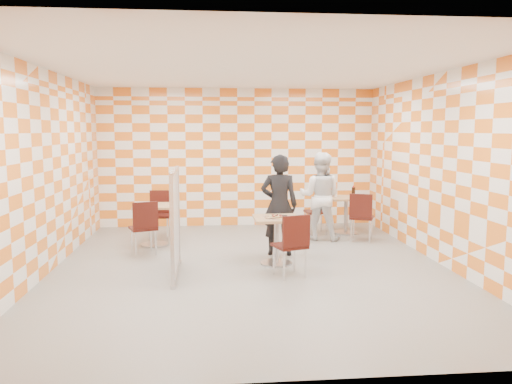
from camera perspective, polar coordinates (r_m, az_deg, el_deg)
room_shell at (r=8.02m, az=-0.94°, el=2.78°), size 7.00×7.00×7.00m
main_table at (r=7.85m, az=2.35°, el=-4.64°), size 0.70×0.70×0.75m
second_table at (r=10.34m, az=10.26°, el=-1.89°), size 0.70×0.70×0.75m
empty_table at (r=9.30m, az=-11.59°, el=-2.92°), size 0.70×0.70×0.75m
chair_main_front at (r=7.12m, az=4.21°, el=-5.58°), size 0.53×0.54×0.92m
chair_second_front at (r=9.60m, az=11.94°, el=-2.40°), size 0.56×0.56×0.92m
chair_second_side at (r=10.24m, az=7.40°, el=-1.72°), size 0.47×0.46×0.92m
chair_empty_near at (r=8.58m, az=-12.65°, el=-3.55°), size 0.54×0.55×0.92m
chair_empty_far at (r=9.94m, az=-10.91°, el=-2.06°), size 0.44×0.45×0.92m
partition at (r=7.29m, az=-9.21°, el=-3.37°), size 0.08×1.38×1.55m
man_dark at (r=8.39m, az=2.67°, el=-1.49°), size 0.68×0.50×1.70m
man_white at (r=9.65m, az=7.33°, el=-0.48°), size 0.99×0.88×1.68m
pizza_on_foil at (r=7.78m, az=2.38°, el=-2.80°), size 0.40×0.40×0.04m
sport_bottle at (r=10.32m, az=9.11°, el=-0.04°), size 0.06×0.06×0.20m
soda_bottle at (r=10.34m, az=11.08°, el=0.01°), size 0.07×0.07×0.23m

